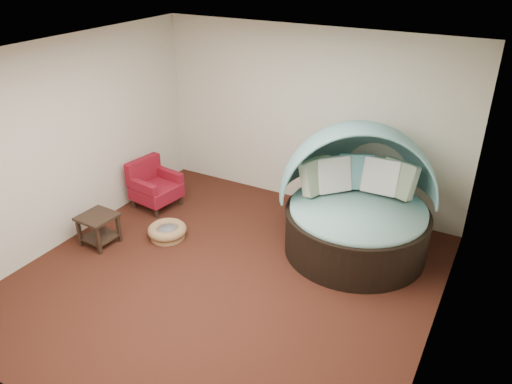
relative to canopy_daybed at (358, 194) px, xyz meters
The scene contains 10 objects.
floor 2.09m from the canopy_daybed, 128.02° to the right, with size 5.00×5.00×0.00m, color #441F13.
wall_back 1.64m from the canopy_daybed, 139.94° to the left, with size 5.00×5.00×0.00m, color beige.
wall_front 4.22m from the canopy_daybed, 106.40° to the right, with size 5.00×5.00×0.00m, color beige.
wall_left 4.02m from the canopy_daybed, 157.71° to the right, with size 5.00×5.00×0.00m, color beige.
wall_right 2.09m from the canopy_daybed, 48.79° to the right, with size 5.00×5.00×0.00m, color beige.
ceiling 2.75m from the canopy_daybed, 128.02° to the right, with size 5.00×5.00×0.00m, color white.
canopy_daybed is the anchor object (origin of this frame).
pet_basket 2.77m from the canopy_daybed, 156.22° to the right, with size 0.59×0.59×0.20m.
red_armchair 3.29m from the canopy_daybed, behind, with size 0.75×0.75×0.78m.
side_table 3.63m from the canopy_daybed, 152.34° to the right, with size 0.50×0.50×0.46m.
Camera 1 is at (2.84, -4.37, 3.90)m, focal length 35.00 mm.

